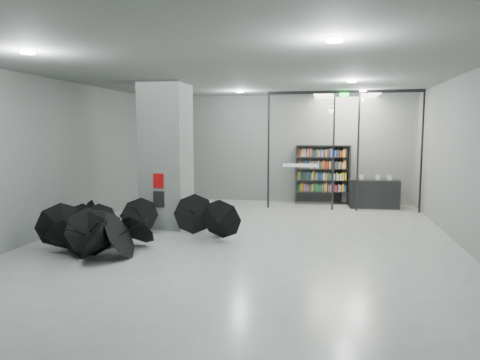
% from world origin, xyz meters
% --- Properties ---
extents(room, '(14.00, 14.02, 4.01)m').
position_xyz_m(room, '(0.00, 0.00, 2.84)').
color(room, gray).
rests_on(room, ground).
extents(column, '(1.20, 1.20, 4.00)m').
position_xyz_m(column, '(-2.50, 2.00, 2.00)').
color(column, slate).
rests_on(column, ground).
extents(fire_cabinet, '(0.28, 0.04, 0.38)m').
position_xyz_m(fire_cabinet, '(-2.50, 1.38, 1.35)').
color(fire_cabinet, '#A50A07').
rests_on(fire_cabinet, column).
extents(info_panel, '(0.30, 0.03, 0.42)m').
position_xyz_m(info_panel, '(-2.50, 1.38, 0.85)').
color(info_panel, black).
rests_on(info_panel, column).
extents(exit_sign, '(0.30, 0.06, 0.15)m').
position_xyz_m(exit_sign, '(2.40, 5.30, 3.82)').
color(exit_sign, '#0CE533').
rests_on(exit_sign, room).
extents(glass_partition, '(5.06, 0.08, 4.00)m').
position_xyz_m(glass_partition, '(2.39, 5.50, 2.18)').
color(glass_partition, silver).
rests_on(glass_partition, ground).
extents(bookshelf, '(1.99, 0.64, 2.15)m').
position_xyz_m(bookshelf, '(1.73, 6.75, 1.08)').
color(bookshelf, black).
rests_on(bookshelf, ground).
extents(shop_counter, '(1.70, 0.78, 0.99)m').
position_xyz_m(shop_counter, '(3.52, 6.16, 0.50)').
color(shop_counter, black).
rests_on(shop_counter, ground).
extents(umbrella_cluster, '(4.62, 4.14, 1.30)m').
position_xyz_m(umbrella_cluster, '(-2.80, -0.34, 0.31)').
color(umbrella_cluster, black).
rests_on(umbrella_cluster, ground).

